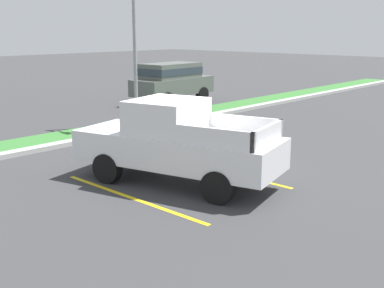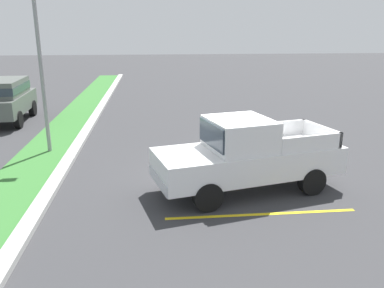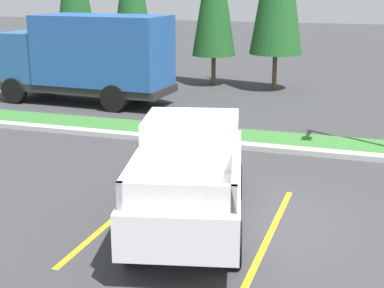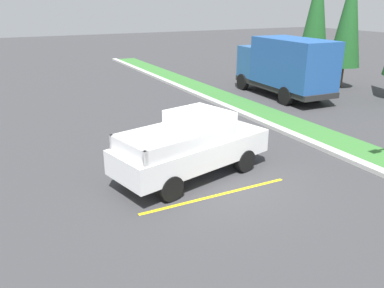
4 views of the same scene
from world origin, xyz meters
name	(u,v)px [view 2 (image 2 of 4)]	position (x,y,z in m)	size (l,w,h in m)	color
ground_plane	(223,182)	(0.00, 0.00, 0.00)	(120.00, 120.00, 0.00)	#38383A
parking_line_near	(262,214)	(-2.23, -0.56, 0.00)	(0.12, 4.80, 0.01)	yellow
parking_line_far	(236,171)	(0.87, -0.56, 0.00)	(0.12, 4.80, 0.01)	yellow
curb_strip	(52,186)	(0.00, 5.00, 0.07)	(56.00, 0.40, 0.15)	#B2B2AD
grass_median	(13,189)	(0.00, 6.10, 0.03)	(56.00, 1.80, 0.06)	#387533
pickup_truck_main	(247,155)	(-0.69, -0.51, 1.04)	(3.07, 5.52, 2.10)	black
suv_distant	(5,97)	(8.76, 9.12, 1.24)	(4.68, 2.13, 2.10)	black
street_light	(43,44)	(3.55, 5.74, 3.90)	(0.24, 1.49, 6.71)	gray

